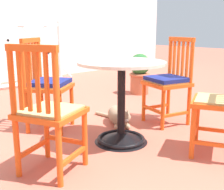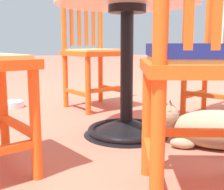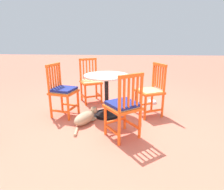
{
  "view_description": "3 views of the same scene",
  "coord_description": "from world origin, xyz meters",
  "px_view_note": "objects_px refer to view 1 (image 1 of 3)",
  "views": [
    {
      "loc": [
        -1.64,
        -1.87,
        1.01
      ],
      "look_at": [
        -0.09,
        -0.19,
        0.48
      ],
      "focal_mm": 46.83,
      "sensor_mm": 36.0,
      "label": 1
    },
    {
      "loc": [
        1.68,
        -0.53,
        0.5
      ],
      "look_at": [
        0.12,
        -0.18,
        0.23
      ],
      "focal_mm": 47.98,
      "sensor_mm": 36.0,
      "label": 2
    },
    {
      "loc": [
        -0.19,
        3.01,
        1.33
      ],
      "look_at": [
        0.01,
        -0.07,
        0.38
      ],
      "focal_mm": 30.23,
      "sensor_mm": 36.0,
      "label": 3
    }
  ],
  "objects_px": {
    "orange_chair_at_corner": "(223,102)",
    "orange_chair_facing_out": "(47,86)",
    "terracotta_planter": "(140,73)",
    "orange_chair_tucked_in": "(48,114)",
    "cafe_table": "(121,111)",
    "orange_chair_by_planter": "(168,82)",
    "tabby_cat": "(119,116)"
  },
  "relations": [
    {
      "from": "orange_chair_at_corner",
      "to": "orange_chair_by_planter",
      "type": "bearing_deg",
      "value": 66.34
    },
    {
      "from": "orange_chair_at_corner",
      "to": "terracotta_planter",
      "type": "bearing_deg",
      "value": 58.78
    },
    {
      "from": "orange_chair_tucked_in",
      "to": "orange_chair_facing_out",
      "type": "bearing_deg",
      "value": 60.1
    },
    {
      "from": "terracotta_planter",
      "to": "cafe_table",
      "type": "bearing_deg",
      "value": -142.52
    },
    {
      "from": "cafe_table",
      "to": "orange_chair_tucked_in",
      "type": "height_order",
      "value": "orange_chair_tucked_in"
    },
    {
      "from": "cafe_table",
      "to": "orange_chair_at_corner",
      "type": "xyz_separation_m",
      "value": [
        0.41,
        -0.73,
        0.15
      ]
    },
    {
      "from": "tabby_cat",
      "to": "cafe_table",
      "type": "bearing_deg",
      "value": -131.47
    },
    {
      "from": "orange_chair_by_planter",
      "to": "tabby_cat",
      "type": "height_order",
      "value": "orange_chair_by_planter"
    },
    {
      "from": "cafe_table",
      "to": "orange_chair_at_corner",
      "type": "distance_m",
      "value": 0.85
    },
    {
      "from": "orange_chair_tucked_in",
      "to": "tabby_cat",
      "type": "height_order",
      "value": "orange_chair_tucked_in"
    },
    {
      "from": "cafe_table",
      "to": "terracotta_planter",
      "type": "height_order",
      "value": "cafe_table"
    },
    {
      "from": "orange_chair_by_planter",
      "to": "orange_chair_facing_out",
      "type": "xyz_separation_m",
      "value": [
        -1.05,
        0.7,
        0.0
      ]
    },
    {
      "from": "cafe_table",
      "to": "terracotta_planter",
      "type": "distance_m",
      "value": 2.0
    },
    {
      "from": "orange_chair_tucked_in",
      "to": "tabby_cat",
      "type": "xyz_separation_m",
      "value": [
        1.07,
        0.41,
        -0.34
      ]
    },
    {
      "from": "tabby_cat",
      "to": "orange_chair_tucked_in",
      "type": "bearing_deg",
      "value": -159.01
    },
    {
      "from": "orange_chair_by_planter",
      "to": "cafe_table",
      "type": "bearing_deg",
      "value": -175.73
    },
    {
      "from": "cafe_table",
      "to": "terracotta_planter",
      "type": "bearing_deg",
      "value": 37.48
    },
    {
      "from": "cafe_table",
      "to": "terracotta_planter",
      "type": "relative_size",
      "value": 1.23
    },
    {
      "from": "orange_chair_at_corner",
      "to": "orange_chair_by_planter",
      "type": "xyz_separation_m",
      "value": [
        0.34,
        0.78,
        0.01
      ]
    },
    {
      "from": "orange_chair_facing_out",
      "to": "tabby_cat",
      "type": "bearing_deg",
      "value": -34.4
    },
    {
      "from": "orange_chair_at_corner",
      "to": "tabby_cat",
      "type": "relative_size",
      "value": 1.27
    },
    {
      "from": "terracotta_planter",
      "to": "orange_chair_tucked_in",
      "type": "bearing_deg",
      "value": -151.38
    },
    {
      "from": "orange_chair_tucked_in",
      "to": "tabby_cat",
      "type": "distance_m",
      "value": 1.19
    },
    {
      "from": "orange_chair_by_planter",
      "to": "tabby_cat",
      "type": "bearing_deg",
      "value": 147.5
    },
    {
      "from": "orange_chair_tucked_in",
      "to": "orange_chair_by_planter",
      "type": "distance_m",
      "value": 1.52
    },
    {
      "from": "orange_chair_tucked_in",
      "to": "orange_chair_facing_out",
      "type": "xyz_separation_m",
      "value": [
        0.47,
        0.82,
        0.01
      ]
    },
    {
      "from": "orange_chair_facing_out",
      "to": "terracotta_planter",
      "type": "height_order",
      "value": "orange_chair_facing_out"
    },
    {
      "from": "orange_chair_tucked_in",
      "to": "orange_chair_at_corner",
      "type": "height_order",
      "value": "same"
    },
    {
      "from": "cafe_table",
      "to": "terracotta_planter",
      "type": "xyz_separation_m",
      "value": [
        1.59,
        1.22,
        0.04
      ]
    },
    {
      "from": "tabby_cat",
      "to": "terracotta_planter",
      "type": "distance_m",
      "value": 1.57
    },
    {
      "from": "orange_chair_at_corner",
      "to": "terracotta_planter",
      "type": "distance_m",
      "value": 2.28
    },
    {
      "from": "orange_chair_at_corner",
      "to": "orange_chair_facing_out",
      "type": "distance_m",
      "value": 1.64
    }
  ]
}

